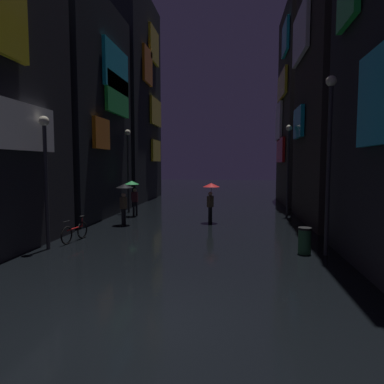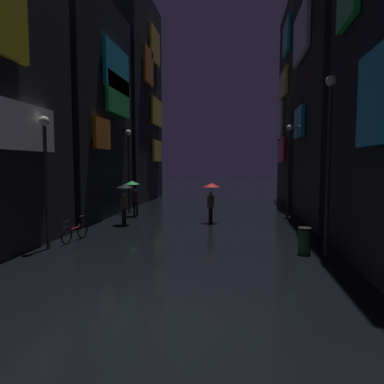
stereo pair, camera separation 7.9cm
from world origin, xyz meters
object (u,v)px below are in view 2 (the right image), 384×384
Objects in this scene: bicycle_parked_at_storefront at (75,232)px; trash_bin at (304,241)px; streetlamp_right_near at (329,146)px; pedestrian_foreground_right_red at (211,192)px; pedestrian_near_crossing_black at (125,193)px; pedestrian_foreground_left_green at (133,188)px; streetlamp_right_far at (289,159)px; streetlamp_left_near at (46,165)px; streetlamp_left_far at (129,161)px.

bicycle_parked_at_storefront is 8.93m from trash_bin.
pedestrian_foreground_right_red is at bearing 126.29° from streetlamp_right_near.
pedestrian_near_crossing_black is 4.20m from bicycle_parked_at_storefront.
pedestrian_foreground_left_green is 6.99m from bicycle_parked_at_storefront.
pedestrian_foreground_right_red is 5.14m from pedestrian_foreground_left_green.
trash_bin is at bearing 172.34° from streetlamp_right_near.
pedestrian_foreground_left_green is at bearing -171.66° from streetlamp_right_far.
streetlamp_right_near is at bearing -90.00° from streetlamp_right_far.
streetlamp_left_near reaches higher than pedestrian_foreground_left_green.
pedestrian_near_crossing_black is 2.28× the size of trash_bin.
streetlamp_left_near is at bearing -102.70° from pedestrian_near_crossing_black.
bicycle_parked_at_storefront is 10.21m from streetlamp_right_near.
pedestrian_near_crossing_black is 0.39× the size of streetlamp_right_far.
streetlamp_left_far reaches higher than streetlamp_left_near.
streetlamp_right_far reaches higher than trash_bin.
streetlamp_right_far is (4.43, 3.08, 1.75)m from pedestrian_foreground_right_red.
streetlamp_right_far is at bearing 43.66° from streetlamp_left_near.
trash_bin is (9.30, -9.09, -2.87)m from streetlamp_left_far.
bicycle_parked_at_storefront is at bearing -139.39° from streetlamp_right_far.
streetlamp_right_near reaches higher than trash_bin.
trash_bin is at bearing 3.22° from streetlamp_left_near.
streetlamp_left_near is 0.80× the size of streetlamp_right_near.
trash_bin is at bearing -30.16° from pedestrian_near_crossing_black.
pedestrian_foreground_right_red is 0.40× the size of streetlamp_left_far.
streetlamp_right_far is 1.03× the size of streetlamp_left_far.
streetlamp_right_near is at bearing -28.62° from pedestrian_near_crossing_black.
pedestrian_near_crossing_black is at bearing 77.30° from streetlamp_left_near.
trash_bin is (8.90, -0.79, 0.08)m from bicycle_parked_at_storefront.
streetlamp_left_far is (0.00, 9.61, 0.24)m from streetlamp_left_near.
trash_bin is (-0.70, 0.09, -3.28)m from streetlamp_right_near.
streetlamp_left_near is 5.24× the size of trash_bin.
pedestrian_foreground_right_red is 0.35× the size of streetlamp_right_near.
streetlamp_right_far is at bearing -0.41° from streetlamp_left_far.
streetlamp_right_near reaches higher than pedestrian_foreground_right_red.
streetlamp_right_near is at bearing 2.45° from streetlamp_left_near.
streetlamp_right_far is at bearing 26.00° from pedestrian_near_crossing_black.
streetlamp_left_far reaches higher than pedestrian_foreground_right_red.
pedestrian_foreground_left_green is 1.17× the size of bicycle_parked_at_storefront.
pedestrian_foreground_right_red is 2.28× the size of trash_bin.
bicycle_parked_at_storefront is 0.34× the size of streetlamp_left_far.
pedestrian_foreground_left_green is 0.40× the size of streetlamp_left_far.
streetlamp_left_far is at bearing 92.77° from bicycle_parked_at_storefront.
pedestrian_foreground_left_green is 12.27m from streetlamp_right_near.
pedestrian_foreground_right_red is 8.65m from streetlamp_left_near.
pedestrian_near_crossing_black is 0.43× the size of streetlamp_left_near.
bicycle_parked_at_storefront is at bearing 72.99° from streetlamp_left_near.
streetlamp_left_far is (-5.57, 3.15, 1.67)m from pedestrian_foreground_right_red.
pedestrian_near_crossing_black is at bearing -81.18° from pedestrian_foreground_left_green.
streetlamp_right_near reaches higher than bicycle_parked_at_storefront.
streetlamp_right_near is (10.00, 0.43, 0.65)m from streetlamp_left_near.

